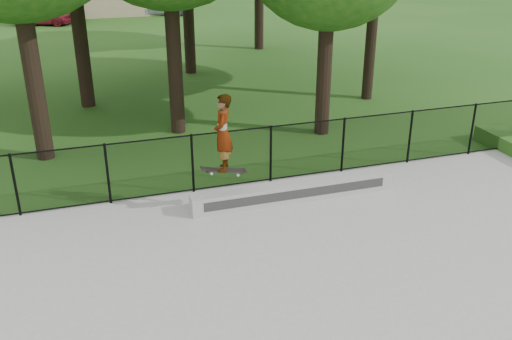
% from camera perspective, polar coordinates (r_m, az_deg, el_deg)
% --- Properties ---
extents(ground, '(100.00, 100.00, 0.00)m').
position_cam_1_polar(ground, '(10.07, 13.02, -14.87)').
color(ground, '#235518').
rests_on(ground, ground).
extents(concrete_slab, '(14.00, 12.00, 0.06)m').
position_cam_1_polar(concrete_slab, '(10.05, 13.03, -14.73)').
color(concrete_slab, '#A0A09B').
rests_on(concrete_slab, ground).
extents(grind_ledge, '(5.00, 0.40, 0.45)m').
position_cam_1_polar(grind_ledge, '(13.56, 3.85, -2.16)').
color(grind_ledge, '#A1A19C').
rests_on(grind_ledge, concrete_slab).
extents(car_a, '(4.12, 2.91, 1.31)m').
position_cam_1_polar(car_a, '(40.50, -20.62, 14.36)').
color(car_a, maroon).
rests_on(car_a, ground).
extents(car_b, '(3.77, 1.83, 1.32)m').
position_cam_1_polar(car_b, '(40.74, -19.93, 14.51)').
color(car_b, black).
rests_on(car_b, ground).
extents(car_c, '(4.26, 2.76, 1.24)m').
position_cam_1_polar(car_c, '(42.99, -9.63, 15.90)').
color(car_c, '#A4ABBA').
rests_on(car_c, ground).
extents(skater_airborne, '(0.83, 0.72, 1.87)m').
position_cam_1_polar(skater_airborne, '(12.29, -3.34, 3.59)').
color(skater_airborne, black).
rests_on(skater_airborne, ground).
extents(chainlink_fence, '(16.06, 0.06, 1.50)m').
position_cam_1_polar(chainlink_fence, '(14.31, 1.48, 1.63)').
color(chainlink_fence, black).
rests_on(chainlink_fence, concrete_slab).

